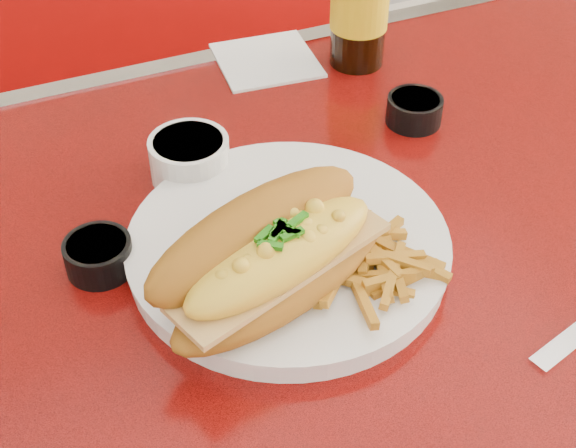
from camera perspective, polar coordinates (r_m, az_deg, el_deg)
name	(u,v)px	position (r m, az deg, el deg)	size (l,w,h in m)	color
diner_table	(330,371)	(0.86, 3.01, -10.40)	(1.23, 0.83, 0.77)	red
booth_bench_far	(151,175)	(1.64, -9.74, 3.43)	(1.20, 0.51, 0.90)	#980C0A
dinner_plate	(288,247)	(0.74, 0.00, -1.62)	(0.38, 0.38, 0.02)	white
mac_hoagie	(272,256)	(0.66, -1.14, -2.27)	(0.25, 0.17, 0.10)	#A9691B
fries_pile	(359,259)	(0.70, 5.07, -2.48)	(0.11, 0.10, 0.03)	orange
fork	(254,286)	(0.69, -2.45, -4.42)	(0.05, 0.13, 0.00)	silver
gravy_ramekin	(190,158)	(0.83, -7.01, 4.72)	(0.10, 0.10, 0.05)	white
sauce_cup_left	(99,254)	(0.74, -13.32, -2.12)	(0.07, 0.07, 0.03)	black
sauce_cup_right	(414,109)	(0.92, 8.98, 8.08)	(0.08, 0.08, 0.03)	black
paper_napkin	(266,60)	(1.03, -1.54, 11.57)	(0.12, 0.12, 0.00)	white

